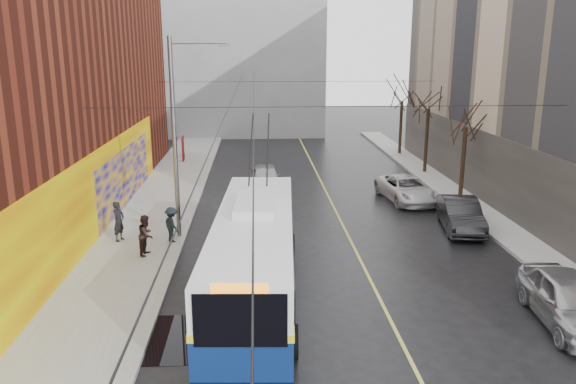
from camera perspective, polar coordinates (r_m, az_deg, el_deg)
name	(u,v)px	position (r m, az deg, el deg)	size (l,w,h in m)	color
ground	(353,347)	(17.13, 6.58, -15.41)	(140.00, 140.00, 0.00)	black
sidewalk_left	(150,225)	(28.41, -13.86, -3.25)	(4.00, 60.00, 0.15)	gray
sidewalk_right	(488,219)	(30.29, 19.65, -2.58)	(2.00, 60.00, 0.15)	gray
lane_line	(336,211)	(30.15, 4.90, -1.98)	(0.12, 50.00, 0.01)	#BFB74C
building_far	(222,43)	(59.70, -6.69, 14.84)	(20.50, 12.10, 18.00)	gray
streetlight_pole	(178,134)	(25.11, -11.12, 5.81)	(2.65, 0.60, 9.00)	slate
catenary_wires	(259,93)	(29.47, -2.97, 10.04)	(18.00, 60.00, 0.22)	black
tree_near	(467,113)	(32.98, 17.71, 7.63)	(3.20, 3.20, 6.40)	black
tree_mid	(429,97)	(39.54, 14.14, 9.30)	(3.20, 3.20, 6.68)	black
tree_far	(402,91)	(46.26, 11.55, 9.99)	(3.20, 3.20, 6.57)	black
puddle	(173,338)	(17.80, -11.57, -14.37)	(2.65, 3.05, 0.01)	black
pigeons_flying	(272,85)	(25.08, -1.66, 10.80)	(2.72, 3.19, 1.11)	slate
trolleybus	(254,254)	(19.46, -3.43, -6.34)	(3.37, 12.30, 5.77)	navy
parked_car_a	(568,300)	(19.99, 26.60, -9.78)	(1.93, 4.81, 1.64)	#A0A1A5
parked_car_b	(460,214)	(28.10, 17.11, -2.20)	(1.62, 4.63, 1.53)	black
parked_car_c	(406,189)	(32.65, 11.93, 0.31)	(2.33, 5.05, 1.40)	silver
following_car	(265,178)	(34.42, -2.35, 1.48)	(1.86, 4.63, 1.58)	#9C9CA0
pedestrian_a	(119,221)	(25.99, -16.81, -2.86)	(0.65, 0.43, 1.79)	black
pedestrian_b	(146,235)	(23.97, -14.21, -4.25)	(0.83, 0.64, 1.70)	black
pedestrian_c	(172,225)	(25.29, -11.73, -3.26)	(1.02, 0.59, 1.58)	black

